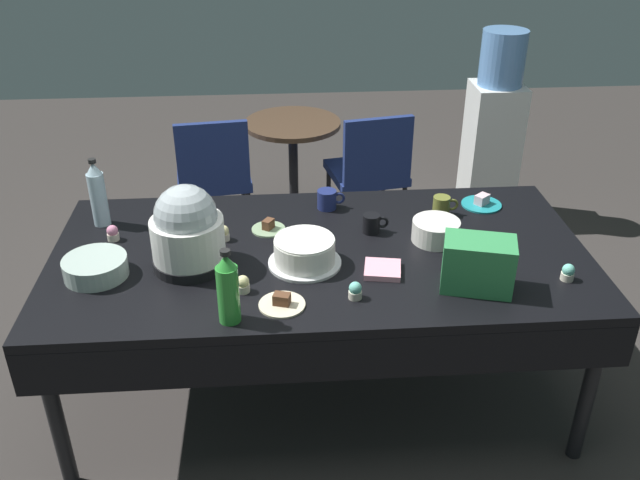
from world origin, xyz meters
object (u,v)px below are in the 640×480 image
Objects in this scene: glass_salad_bowl at (95,267)px; cupcake_berry at (355,291)px; cupcake_mint at (223,233)px; soda_carton at (478,264)px; coffee_mug_navy at (327,199)px; cupcake_vanilla at (243,284)px; coffee_mug_olive at (442,206)px; cupcake_rose at (568,272)px; maroon_chair_left at (214,172)px; maroon_chair_right at (370,168)px; frosted_layer_cake at (305,252)px; potluck_table at (320,263)px; soda_bottle_water at (98,195)px; coffee_mug_black at (372,223)px; ceramic_snack_bowl at (436,231)px; round_cafe_table at (293,155)px; dessert_plate_sage at (268,228)px; cupcake_cocoa at (113,233)px; dessert_plate_cream at (282,303)px; slow_cooker at (187,231)px; dessert_plate_teal at (482,203)px; water_cooler at (493,132)px; soda_bottle_lime_soda at (228,289)px.

cupcake_berry is (0.98, -0.23, -0.01)m from glass_salad_bowl.
cupcake_mint is 1.06m from soda_carton.
cupcake_vanilla is at bearing -119.14° from coffee_mug_navy.
cupcake_mint is 0.58× the size of coffee_mug_olive.
cupcake_rose is 2.27m from maroon_chair_left.
maroon_chair_right is (-0.51, 1.71, -0.29)m from cupcake_rose.
potluck_table is at bearing 55.81° from frosted_layer_cake.
soda_bottle_water is 1.25m from maroon_chair_left.
soda_bottle_water is 1.19m from coffee_mug_black.
coffee_mug_navy is (0.13, 0.49, -0.01)m from frosted_layer_cake.
maroon_chair_left is (-0.54, 1.42, -0.20)m from potluck_table.
cupcake_rose is (0.44, -0.34, -0.01)m from ceramic_snack_bowl.
round_cafe_table is at bearing 116.85° from cupcake_rose.
frosted_layer_cake is 2.00× the size of dessert_plate_sage.
cupcake_rose is 0.09× the size of round_cafe_table.
ceramic_snack_bowl is 2.96× the size of cupcake_cocoa.
cupcake_vanilla reaches higher than potluck_table.
dessert_plate_cream is at bearing -19.68° from glass_salad_bowl.
coffee_mug_olive is 0.59m from soda_carton.
slow_cooker is 0.40× the size of maroon_chair_right.
maroon_chair_left is (0.34, 1.55, -0.30)m from glass_salad_bowl.
dessert_plate_teal is 1.55m from round_cafe_table.
frosted_layer_cake is 0.85× the size of slow_cooker.
ceramic_snack_bowl is 1.85m from water_cooler.
coffee_mug_black is at bearing -58.76° from maroon_chair_left.
coffee_mug_black is at bearing -158.12° from dessert_plate_teal.
soda_carton is (-0.36, -0.02, 0.07)m from cupcake_rose.
dessert_plate_teal is 1.45m from water_cooler.
soda_carton reaches higher than potluck_table.
frosted_layer_cake is at bearing 176.63° from soda_carton.
cupcake_vanilla is at bearing -142.13° from coffee_mug_black.
ceramic_snack_bowl is 1.41m from maroon_chair_right.
maroon_chair_right reaches higher than ceramic_snack_bowl.
water_cooler is at bearing 48.12° from coffee_mug_navy.
maroon_chair_left is 0.54m from round_cafe_table.
coffee_mug_navy is (0.37, 0.66, 0.01)m from cupcake_vanilla.
cupcake_berry is at bearing -32.19° from soda_bottle_water.
ceramic_snack_bowl reaches higher than cupcake_mint.
soda_bottle_lime_soda is 0.23× the size of water_cooler.
coffee_mug_black is 0.13× the size of maroon_chair_left.
round_cafe_table is at bearing 83.71° from dessert_plate_sage.
cupcake_vanilla is 0.05× the size of water_cooler.
soda_bottle_water is (-0.07, 0.15, 0.11)m from cupcake_cocoa.
slow_cooker is 2.02× the size of dessert_plate_cream.
coffee_mug_black is at bearing 37.87° from cupcake_vanilla.
soda_bottle_lime_soda is 0.33× the size of maroon_chair_left.
slow_cooker is at bearing -141.69° from coffee_mug_navy.
water_cooler is (1.20, 1.34, -0.20)m from coffee_mug_navy.
dessert_plate_teal is 0.72m from coffee_mug_navy.
glass_salad_bowl is 1.61m from maroon_chair_left.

